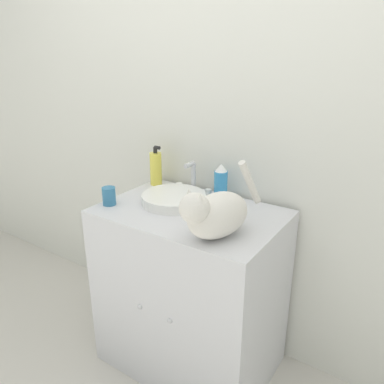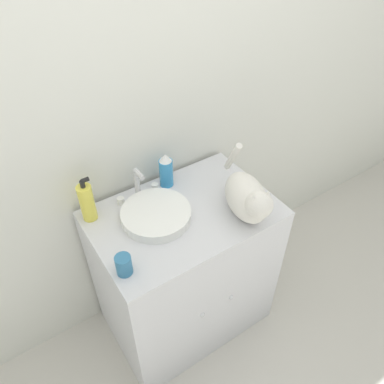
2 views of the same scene
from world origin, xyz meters
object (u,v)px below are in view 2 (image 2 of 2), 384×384
Objects in this scene: spray_bottle at (166,170)px; soap_bottle at (87,202)px; cat at (248,197)px; cup at (124,265)px.

soap_bottle is at bearing -178.46° from spray_bottle.
soap_bottle is 1.22× the size of spray_bottle.
cat reaches higher than cup.
soap_bottle is 2.53× the size of cup.
soap_bottle is 0.38m from spray_bottle.
cat is at bearing -63.44° from spray_bottle.
spray_bottle is 2.07× the size of cup.
cat is 2.36× the size of spray_bottle.
cat is at bearing -31.87° from soap_bottle.
cat is 0.57m from cup.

